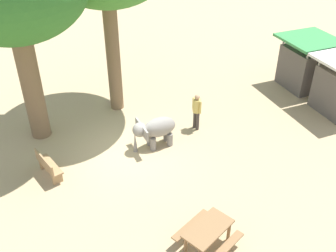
{
  "coord_description": "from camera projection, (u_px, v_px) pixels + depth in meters",
  "views": [
    {
      "loc": [
        11.79,
        -3.16,
        9.26
      ],
      "look_at": [
        0.01,
        1.64,
        0.8
      ],
      "focal_mm": 41.84,
      "sensor_mm": 36.0,
      "label": 1
    }
  ],
  "objects": [
    {
      "name": "ground_plane",
      "position": [
        129.0,
        152.0,
        15.21
      ],
      "size": [
        60.0,
        60.0,
        0.0
      ],
      "primitive_type": "plane",
      "color": "tan"
    },
    {
      "name": "elephant",
      "position": [
        155.0,
        129.0,
        15.1
      ],
      "size": [
        1.21,
        1.79,
        1.25
      ],
      "rotation": [
        0.0,
        0.0,
        4.76
      ],
      "color": "gray",
      "rests_on": "ground_plane"
    },
    {
      "name": "person_handler",
      "position": [
        197.0,
        109.0,
        16.05
      ],
      "size": [
        0.49,
        0.32,
        1.62
      ],
      "rotation": [
        0.0,
        0.0,
        -1.3
      ],
      "color": "#3F3833",
      "rests_on": "ground_plane"
    },
    {
      "name": "wooden_bench",
      "position": [
        48.0,
        166.0,
        13.77
      ],
      "size": [
        1.46,
        0.78,
        0.88
      ],
      "rotation": [
        0.0,
        0.0,
        0.29
      ],
      "color": "#9E7A51",
      "rests_on": "ground_plane"
    },
    {
      "name": "picnic_table_near",
      "position": [
        208.0,
        233.0,
        11.11
      ],
      "size": [
        1.98,
        1.99,
        0.78
      ],
      "rotation": [
        0.0,
        0.0,
        5.16
      ],
      "color": "olive",
      "rests_on": "ground_plane"
    },
    {
      "name": "market_stall_green",
      "position": [
        305.0,
        65.0,
        19.14
      ],
      "size": [
        2.5,
        2.5,
        2.52
      ],
      "color": "#59514C",
      "rests_on": "ground_plane"
    }
  ]
}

